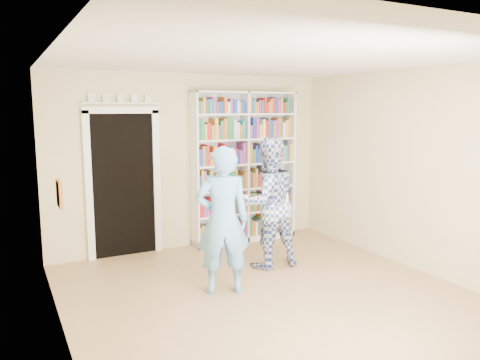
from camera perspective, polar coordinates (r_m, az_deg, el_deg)
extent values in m
plane|color=#9B7A4B|center=(5.53, 4.40, -14.44)|extent=(5.00, 5.00, 0.00)
plane|color=white|center=(5.11, 4.77, 14.59)|extent=(5.00, 5.00, 0.00)
plane|color=beige|center=(7.37, -5.78, 2.28)|extent=(4.50, 0.00, 4.50)
plane|color=beige|center=(4.41, -21.08, -2.65)|extent=(0.00, 5.00, 5.00)
plane|color=beige|center=(6.62, 21.33, 0.98)|extent=(0.00, 5.00, 5.00)
cube|color=white|center=(7.59, 0.53, 1.50)|extent=(1.77, 0.33, 2.43)
cube|color=white|center=(7.59, 0.53, 1.50)|extent=(0.03, 0.33, 2.43)
cube|color=black|center=(7.07, -14.01, -0.67)|extent=(0.90, 0.03, 2.10)
cube|color=white|center=(6.96, -17.98, -0.99)|extent=(0.10, 0.06, 2.20)
cube|color=white|center=(7.19, -10.10, -0.40)|extent=(0.10, 0.06, 2.20)
cube|color=white|center=(6.97, -14.31, 8.27)|extent=(1.10, 0.06, 0.10)
cube|color=white|center=(6.96, -14.33, 9.09)|extent=(1.10, 0.08, 0.02)
cube|color=brown|center=(4.60, -21.16, -1.57)|extent=(0.03, 0.25, 0.25)
imported|color=#67A7E6|center=(5.49, -2.12, -4.96)|extent=(0.74, 0.60, 1.75)
imported|color=navy|center=(6.41, 3.44, -2.79)|extent=(0.91, 0.73, 1.79)
cube|color=white|center=(6.29, 5.11, -2.81)|extent=(0.19, 0.01, 0.27)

